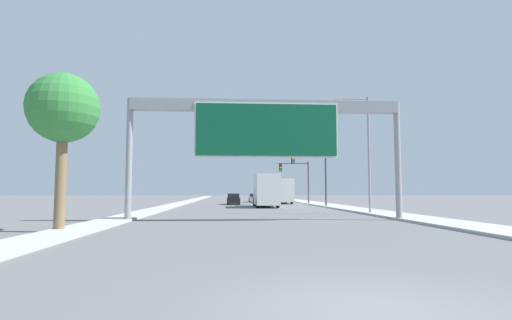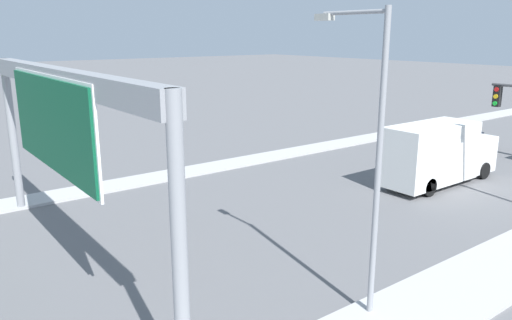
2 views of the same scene
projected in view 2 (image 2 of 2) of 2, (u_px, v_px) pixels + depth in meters
The scene contains 5 objects.
median_strip_left at pixel (469, 120), 49.93m from camera, with size 2.00×120.00×0.15m.
sign_gantry at pixel (56, 111), 16.84m from camera, with size 16.77×0.73×7.34m.
car_far_right at pixel (466, 142), 36.60m from camera, with size 1.71×4.62×1.45m.
truck_box_primary at pixel (438, 154), 28.36m from camera, with size 2.42×8.28×3.58m.
street_lamp_right at pixel (371, 142), 14.32m from camera, with size 2.76×0.28×9.16m.
Camera 2 is at (17.43, 13.14, 8.42)m, focal length 35.00 mm.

